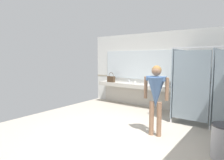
# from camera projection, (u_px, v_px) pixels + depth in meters

# --- Properties ---
(ground_plane) EXTENTS (5.94, 6.69, 0.10)m
(ground_plane) POSITION_uv_depth(u_px,v_px,m) (109.00, 137.00, 4.57)
(ground_plane) COLOR #B2A899
(wall_back) EXTENTS (5.94, 0.12, 2.72)m
(wall_back) POSITION_uv_depth(u_px,v_px,m) (162.00, 71.00, 6.89)
(wall_back) COLOR silver
(wall_back) RESTS_ON ground_plane
(wall_back_tile_band) EXTENTS (5.94, 0.01, 0.06)m
(wall_back_tile_band) POSITION_uv_depth(u_px,v_px,m) (161.00, 79.00, 6.88)
(wall_back_tile_band) COLOR #9E937F
(wall_back_tile_band) RESTS_ON wall_back
(vanity_counter) EXTENTS (3.20, 0.52, 0.97)m
(vanity_counter) POSITION_uv_depth(u_px,v_px,m) (137.00, 90.00, 7.27)
(vanity_counter) COLOR #B2ADA3
(vanity_counter) RESTS_ON ground_plane
(mirror_panel) EXTENTS (3.10, 0.02, 1.08)m
(mirror_panel) POSITION_uv_depth(u_px,v_px,m) (140.00, 65.00, 7.32)
(mirror_panel) COLOR silver
(mirror_panel) RESTS_ON wall_back
(bathroom_stalls) EXTENTS (2.05, 1.34, 2.09)m
(bathroom_stalls) POSITION_uv_depth(u_px,v_px,m) (215.00, 85.00, 5.08)
(bathroom_stalls) COLOR gray
(bathroom_stalls) RESTS_ON ground_plane
(trash_bin) EXTENTS (0.43, 0.43, 0.62)m
(trash_bin) POSITION_uv_depth(u_px,v_px,m) (224.00, 142.00, 3.45)
(trash_bin) COLOR #99999E
(trash_bin) RESTS_ON ground_plane
(person_standing) EXTENTS (0.57, 0.44, 1.63)m
(person_standing) POSITION_uv_depth(u_px,v_px,m) (156.00, 92.00, 4.41)
(person_standing) COLOR #8C664C
(person_standing) RESTS_ON ground_plane
(handbag) EXTENTS (0.30, 0.13, 0.39)m
(handbag) POSITION_uv_depth(u_px,v_px,m) (111.00, 79.00, 7.69)
(handbag) COLOR #3F2D1E
(handbag) RESTS_ON vanity_counter
(soap_dispenser) EXTENTS (0.07, 0.07, 0.20)m
(soap_dispenser) POSITION_uv_depth(u_px,v_px,m) (114.00, 79.00, 7.98)
(soap_dispenser) COLOR white
(soap_dispenser) RESTS_ON vanity_counter
(paper_cup) EXTENTS (0.07, 0.07, 0.11)m
(paper_cup) POSITION_uv_depth(u_px,v_px,m) (135.00, 82.00, 7.15)
(paper_cup) COLOR white
(paper_cup) RESTS_ON vanity_counter
(floor_drain_cover) EXTENTS (0.14, 0.14, 0.01)m
(floor_drain_cover) POSITION_uv_depth(u_px,v_px,m) (98.00, 147.00, 3.91)
(floor_drain_cover) COLOR #B7BABF
(floor_drain_cover) RESTS_ON ground_plane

